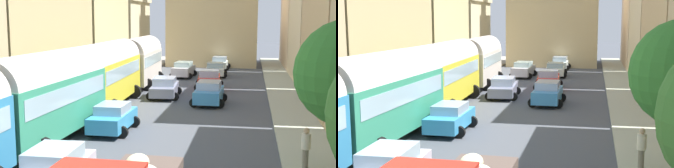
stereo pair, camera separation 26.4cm
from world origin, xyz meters
TOP-DOWN VIEW (x-y plane):
  - ground_plane at (0.00, 27.00)m, footprint 154.00×154.00m
  - sidewalk_left at (-7.25, 27.00)m, footprint 2.50×70.00m
  - sidewalk_right at (7.25, 27.00)m, footprint 2.50×70.00m
  - building_left_2 at (-11.17, 25.96)m, footprint 5.87×13.25m
  - building_left_3 at (-11.19, 38.59)m, footprint 5.37×10.86m
  - building_left_4 at (-11.13, 49.76)m, footprint 5.78×9.58m
  - building_right_3 at (11.06, 39.45)m, footprint 5.63×12.02m
  - building_right_4 at (11.22, 52.77)m, footprint 5.97×13.64m
  - distant_church at (0.00, 52.43)m, footprint 10.69×7.84m
  - parked_bus_1 at (-4.60, 15.50)m, footprint 3.49×9.07m
  - parked_bus_2 at (-4.60, 24.50)m, footprint 3.42×9.48m
  - parked_bus_3 at (-4.60, 33.50)m, footprint 3.38×8.27m
  - car_0 at (1.98, 26.18)m, footprint 2.36×3.83m
  - car_1 at (1.35, 33.03)m, footprint 2.52×4.42m
  - car_2 at (1.24, 40.88)m, footprint 2.46×3.75m
  - car_3 at (1.22, 47.62)m, footprint 2.35×3.86m
  - car_5 at (-2.16, 17.84)m, footprint 2.25×3.70m
  - car_6 at (-1.49, 28.32)m, footprint 2.54×4.34m
  - car_7 at (-1.80, 39.87)m, footprint 2.41×4.14m
  - pedestrian_0 at (6.79, 13.10)m, footprint 0.42×0.42m

SIDE VIEW (x-z plane):
  - ground_plane at x=0.00m, z-range 0.00..0.00m
  - sidewalk_left at x=-7.25m, z-range 0.00..0.14m
  - sidewalk_right at x=7.25m, z-range 0.00..0.14m
  - car_2 at x=1.24m, z-range 0.01..1.44m
  - car_3 at x=1.22m, z-range 0.01..1.47m
  - car_5 at x=-2.16m, z-range 0.01..1.48m
  - car_6 at x=-1.49m, z-range 0.01..1.50m
  - car_7 at x=-1.80m, z-range 0.01..1.57m
  - car_1 at x=1.35m, z-range 0.01..1.58m
  - car_0 at x=1.98m, z-range 0.00..1.59m
  - pedestrian_0 at x=6.79m, z-range 0.13..1.90m
  - parked_bus_3 at x=-4.60m, z-range 0.24..4.43m
  - parked_bus_1 at x=-4.60m, z-range 0.23..4.49m
  - parked_bus_2 at x=-4.60m, z-range 0.24..4.50m
  - building_left_4 at x=-11.13m, z-range 0.02..8.20m
  - building_right_4 at x=11.22m, z-range 0.03..9.17m
  - building_left_3 at x=-11.19m, z-range 0.00..9.65m
  - building_left_2 at x=-11.17m, z-range 0.03..10.64m
  - distant_church at x=0.00m, z-range -2.67..14.75m
  - building_right_3 at x=11.06m, z-range 0.03..14.54m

